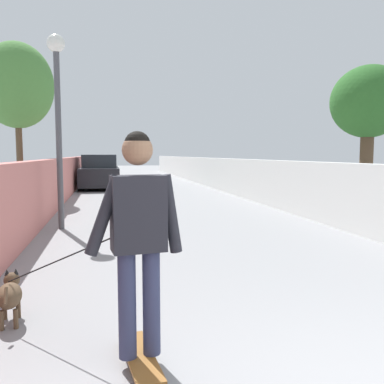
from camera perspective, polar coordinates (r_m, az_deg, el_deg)
The scene contains 10 objects.
ground_plane at distance 15.59m, azimuth -5.64°, elevation -0.38°, with size 80.00×80.00×0.00m, color gray.
wall_left at distance 13.53m, azimuth -18.31°, elevation 1.53°, with size 48.00×0.30×1.43m, color #CC726B.
fence_right at distance 14.30m, azimuth 8.07°, elevation 1.85°, with size 48.00×0.30×1.38m, color white.
tree_left_near at distance 14.88m, azimuth -23.63°, elevation 13.65°, with size 2.36×2.36×5.24m.
tree_right_mid at distance 11.00m, azimuth 23.81°, elevation 11.34°, with size 1.84×1.84×3.74m.
lamp_post at distance 8.83m, azimuth -18.58°, elevation 12.82°, with size 0.36×0.36×3.97m.
skateboard at distance 3.24m, azimuth -7.39°, elevation -22.25°, with size 0.82×0.30×0.08m.
person_skateboarder at distance 2.91m, azimuth -7.62°, elevation -4.95°, with size 0.26×0.72×1.65m.
dog at distance 4.19m, azimuth -24.44°, elevation -13.04°, with size 1.33×1.26×1.06m.
car_near at distance 19.04m, azimuth -12.98°, elevation 2.71°, with size 4.38×1.80×1.54m.
Camera 1 is at (-1.42, 1.67, 1.57)m, focal length 37.52 mm.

